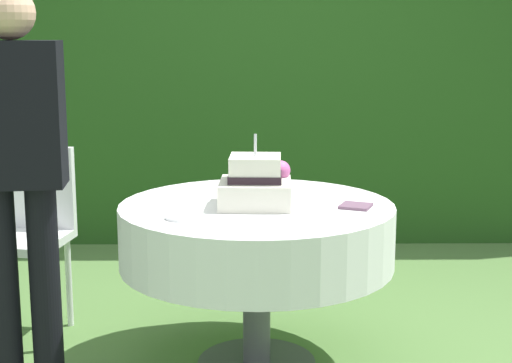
{
  "coord_description": "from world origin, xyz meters",
  "views": [
    {
      "loc": [
        -0.04,
        -3.17,
        1.43
      ],
      "look_at": [
        -0.0,
        -0.01,
        0.82
      ],
      "focal_mm": 54.38,
      "sensor_mm": 36.0,
      "label": 1
    }
  ],
  "objects_px": {
    "serving_plate_near": "(272,189)",
    "standing_person": "(17,166)",
    "garden_chair": "(27,222)",
    "wedding_cake": "(256,184)",
    "serving_plate_far": "(182,217)",
    "napkin_stack": "(356,206)",
    "cake_table": "(257,235)"
  },
  "relations": [
    {
      "from": "serving_plate_far",
      "to": "napkin_stack",
      "type": "height_order",
      "value": "same"
    },
    {
      "from": "wedding_cake",
      "to": "napkin_stack",
      "type": "height_order",
      "value": "wedding_cake"
    },
    {
      "from": "cake_table",
      "to": "serving_plate_near",
      "type": "relative_size",
      "value": 8.39
    },
    {
      "from": "garden_chair",
      "to": "standing_person",
      "type": "xyz_separation_m",
      "value": [
        0.17,
        -0.67,
        0.39
      ]
    },
    {
      "from": "wedding_cake",
      "to": "serving_plate_near",
      "type": "distance_m",
      "value": 0.34
    },
    {
      "from": "napkin_stack",
      "to": "standing_person",
      "type": "bearing_deg",
      "value": -172.0
    },
    {
      "from": "serving_plate_far",
      "to": "garden_chair",
      "type": "distance_m",
      "value": 1.06
    },
    {
      "from": "serving_plate_far",
      "to": "serving_plate_near",
      "type": "bearing_deg",
      "value": 56.68
    },
    {
      "from": "cake_table",
      "to": "wedding_cake",
      "type": "height_order",
      "value": "wedding_cake"
    },
    {
      "from": "garden_chair",
      "to": "wedding_cake",
      "type": "bearing_deg",
      "value": -22.37
    },
    {
      "from": "serving_plate_near",
      "to": "garden_chair",
      "type": "distance_m",
      "value": 1.18
    },
    {
      "from": "serving_plate_near",
      "to": "standing_person",
      "type": "relative_size",
      "value": 0.09
    },
    {
      "from": "cake_table",
      "to": "standing_person",
      "type": "relative_size",
      "value": 0.72
    },
    {
      "from": "serving_plate_near",
      "to": "serving_plate_far",
      "type": "xyz_separation_m",
      "value": [
        -0.36,
        -0.55,
        0.0
      ]
    },
    {
      "from": "serving_plate_near",
      "to": "napkin_stack",
      "type": "height_order",
      "value": "same"
    },
    {
      "from": "serving_plate_far",
      "to": "standing_person",
      "type": "xyz_separation_m",
      "value": [
        -0.63,
        0.0,
        0.2
      ]
    },
    {
      "from": "napkin_stack",
      "to": "garden_chair",
      "type": "xyz_separation_m",
      "value": [
        -1.5,
        0.49,
        -0.19
      ]
    },
    {
      "from": "serving_plate_far",
      "to": "napkin_stack",
      "type": "relative_size",
      "value": 1.1
    },
    {
      "from": "serving_plate_far",
      "to": "wedding_cake",
      "type": "bearing_deg",
      "value": 38.21
    },
    {
      "from": "wedding_cake",
      "to": "serving_plate_far",
      "type": "height_order",
      "value": "wedding_cake"
    },
    {
      "from": "wedding_cake",
      "to": "cake_table",
      "type": "bearing_deg",
      "value": 85.62
    },
    {
      "from": "serving_plate_far",
      "to": "napkin_stack",
      "type": "xyz_separation_m",
      "value": [
        0.7,
        0.19,
        0.0
      ]
    },
    {
      "from": "serving_plate_near",
      "to": "napkin_stack",
      "type": "distance_m",
      "value": 0.5
    },
    {
      "from": "wedding_cake",
      "to": "garden_chair",
      "type": "distance_m",
      "value": 1.21
    },
    {
      "from": "serving_plate_near",
      "to": "napkin_stack",
      "type": "relative_size",
      "value": 1.14
    },
    {
      "from": "serving_plate_far",
      "to": "garden_chair",
      "type": "xyz_separation_m",
      "value": [
        -0.8,
        0.67,
        -0.19
      ]
    },
    {
      "from": "serving_plate_near",
      "to": "standing_person",
      "type": "distance_m",
      "value": 1.15
    },
    {
      "from": "cake_table",
      "to": "serving_plate_near",
      "type": "bearing_deg",
      "value": 76.52
    },
    {
      "from": "garden_chair",
      "to": "standing_person",
      "type": "distance_m",
      "value": 0.8
    },
    {
      "from": "cake_table",
      "to": "wedding_cake",
      "type": "xyz_separation_m",
      "value": [
        -0.0,
        -0.02,
        0.23
      ]
    },
    {
      "from": "cake_table",
      "to": "serving_plate_near",
      "type": "xyz_separation_m",
      "value": [
        0.07,
        0.3,
        0.14
      ]
    },
    {
      "from": "cake_table",
      "to": "napkin_stack",
      "type": "relative_size",
      "value": 9.6
    }
  ]
}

